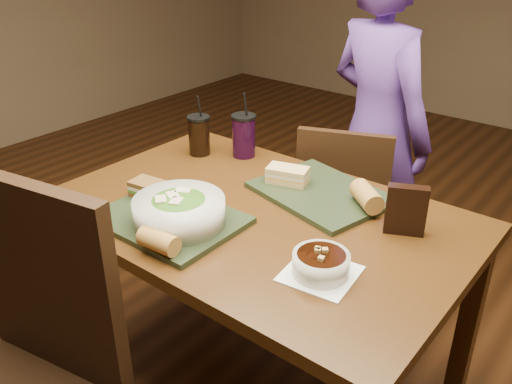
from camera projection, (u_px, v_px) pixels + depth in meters
dining_table at (256, 237)px, 1.73m from camera, size 1.30×0.85×0.75m
chair_near at (21, 364)px, 1.35m from camera, size 0.52×0.53×1.04m
chair_far at (350, 211)px, 2.27m from camera, size 0.48×0.49×0.85m
diner at (377, 132)px, 2.30m from camera, size 0.64×0.53×1.52m
tray_near at (169, 219)px, 1.63m from camera, size 0.42×0.32×0.02m
tray_far at (321, 193)px, 1.79m from camera, size 0.48×0.41×0.02m
salad_bowl at (179, 210)px, 1.58m from camera, size 0.27×0.27×0.09m
soup_bowl at (321, 264)px, 1.38m from camera, size 0.20×0.20×0.07m
sandwich_near at (148, 189)px, 1.74m from camera, size 0.12×0.09×0.05m
sandwich_far at (288, 175)px, 1.83m from camera, size 0.15×0.11×0.05m
baguette_near at (159, 241)px, 1.45m from camera, size 0.12×0.07×0.06m
baguette_far at (367, 196)px, 1.68m from camera, size 0.14×0.13×0.06m
cup_cola at (199, 135)px, 2.08m from camera, size 0.09×0.09×0.24m
cup_berry at (244, 135)px, 2.06m from camera, size 0.09×0.09×0.25m
chip_bag at (406, 210)px, 1.55m from camera, size 0.12×0.08×0.15m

